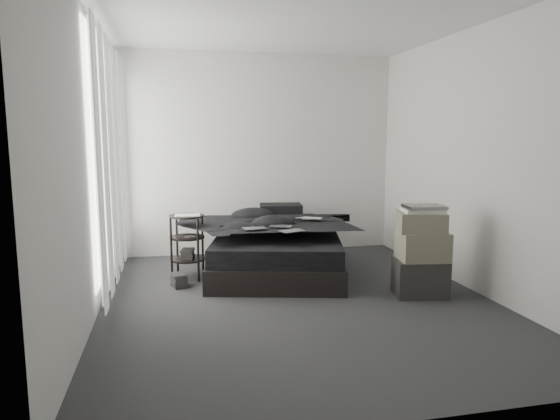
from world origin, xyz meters
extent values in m
cube|color=#2E2E30|center=(0.00, 0.00, 0.00)|extent=(3.60, 4.20, 0.01)
cube|color=white|center=(0.00, 0.00, 2.60)|extent=(3.60, 4.20, 0.01)
cube|color=silver|center=(0.00, 2.10, 1.30)|extent=(3.60, 0.01, 2.60)
cube|color=silver|center=(0.00, -2.10, 1.30)|extent=(3.60, 0.01, 2.60)
cube|color=silver|center=(-1.80, 0.00, 1.30)|extent=(0.01, 4.20, 2.60)
cube|color=silver|center=(1.80, 0.00, 1.30)|extent=(0.01, 4.20, 2.60)
cube|color=white|center=(-1.78, 0.90, 1.35)|extent=(0.02, 2.00, 2.30)
cube|color=white|center=(-1.73, 0.90, 1.28)|extent=(0.06, 2.12, 2.48)
cube|color=black|center=(0.02, 1.02, 0.13)|extent=(1.80, 2.12, 0.25)
cube|color=black|center=(0.02, 1.02, 0.35)|extent=(1.73, 2.06, 0.20)
imported|color=black|center=(0.01, 0.98, 0.55)|extent=(1.70, 1.85, 0.21)
cube|color=black|center=(0.15, 1.73, 0.51)|extent=(0.63, 0.50, 0.13)
cube|color=black|center=(0.21, 1.69, 0.63)|extent=(0.56, 0.43, 0.12)
imported|color=silver|center=(0.36, 0.98, 0.67)|extent=(0.35, 0.32, 0.02)
cube|color=black|center=(-0.31, 0.60, 0.67)|extent=(0.25, 0.18, 0.01)
cube|color=black|center=(-0.02, 0.66, 0.67)|extent=(0.28, 0.24, 0.01)
cube|color=black|center=(0.03, 0.37, 0.68)|extent=(0.27, 0.23, 0.01)
cylinder|color=black|center=(-0.99, 0.99, 0.34)|extent=(0.45, 0.45, 0.69)
cube|color=white|center=(-0.98, 0.98, 0.70)|extent=(0.28, 0.21, 0.01)
cube|color=black|center=(-1.09, 0.67, 0.07)|extent=(0.18, 0.22, 0.13)
cube|color=#242424|center=(1.20, -0.09, 0.18)|extent=(0.55, 0.47, 0.36)
cube|color=#6E6B57|center=(1.21, -0.11, 0.49)|extent=(0.50, 0.42, 0.27)
cube|color=#6E6B57|center=(1.19, -0.09, 0.72)|extent=(0.51, 0.45, 0.19)
cube|color=silver|center=(1.20, -0.09, 0.84)|extent=(0.42, 0.36, 0.04)
cube|color=silver|center=(1.21, -0.11, 0.87)|extent=(0.38, 0.32, 0.03)
camera|label=1|loc=(-1.14, -4.40, 1.53)|focal=32.00mm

